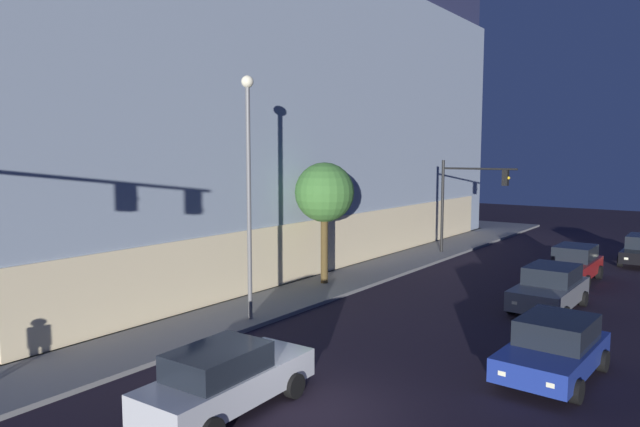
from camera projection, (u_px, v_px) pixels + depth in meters
The scene contains 9 objects.
ground_plane at pixel (314, 414), 13.63m from camera, with size 120.00×120.00×0.00m, color black.
modern_building at pixel (171, 102), 37.96m from camera, with size 40.09×28.27×19.38m.
traffic_light_far_corner at pixel (466, 192), 34.22m from camera, with size 0.32×4.63×5.67m.
street_lamp_sidewalk at pixel (249, 170), 20.43m from camera, with size 0.44×0.44×8.78m.
sidewalk_tree at pixel (324, 193), 26.43m from camera, with size 2.76×2.76×5.65m.
car_silver at pixel (226, 378), 13.63m from camera, with size 4.80×2.10×1.66m.
car_blue at pixel (554, 347), 15.86m from camera, with size 4.43×2.38×1.63m.
car_grey at pixel (550, 288), 22.73m from camera, with size 4.73×2.27×1.73m.
car_red at pixel (574, 263), 27.79m from camera, with size 4.56×2.13×1.73m.
Camera 1 is at (-10.47, -7.81, 6.16)m, focal length 32.08 mm.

